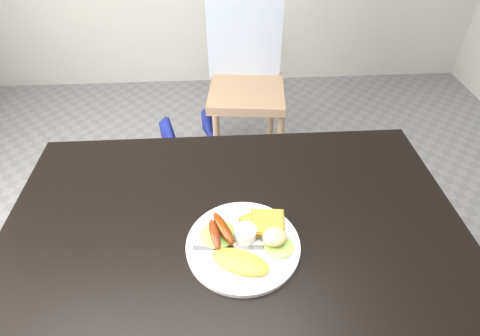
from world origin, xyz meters
The scene contains 14 objects.
dining_table centered at (0.00, 0.00, 0.73)m, with size 1.20×0.80×0.04m, color black.
dining_chair centered at (0.13, 1.21, 0.45)m, with size 0.41×0.41×0.05m, color tan.
person centered at (0.03, 0.66, 0.71)m, with size 0.51×0.34×1.43m, color navy.
plate centered at (0.02, -0.06, 0.76)m, with size 0.28×0.28×0.01m, color white.
lettuce_left centered at (-0.04, -0.04, 0.77)m, with size 0.10×0.09×0.01m, color #649E34.
lettuce_right centered at (0.10, -0.08, 0.77)m, with size 0.07×0.07×0.01m, color olive.
omelette centered at (0.01, -0.12, 0.77)m, with size 0.14×0.07×0.02m, color yellow.
sausage_a centered at (-0.05, -0.05, 0.78)m, with size 0.02×0.09×0.02m, color #712909.
sausage_b centered at (-0.03, -0.03, 0.78)m, with size 0.03×0.11×0.03m, color #5B2000.
ramekin centered at (0.02, -0.05, 0.78)m, with size 0.05×0.05×0.03m, color white.
toast_a centered at (0.05, -0.01, 0.77)m, with size 0.07×0.07×0.01m, color olive.
toast_b centered at (0.08, -0.02, 0.78)m, with size 0.08×0.08×0.01m, color olive.
potato_salad centered at (0.09, -0.07, 0.79)m, with size 0.06×0.06×0.03m, color beige.
fork centered at (-0.02, -0.08, 0.76)m, with size 0.17×0.01×0.00m, color #ADAFB7.
Camera 1 is at (-0.03, -0.63, 1.50)m, focal length 28.00 mm.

